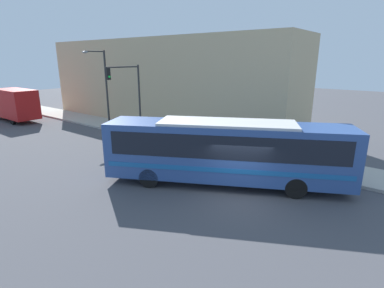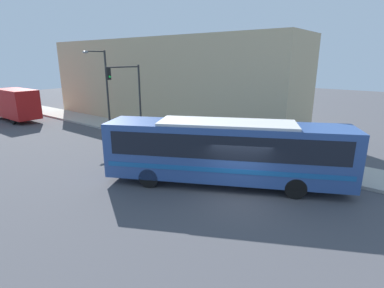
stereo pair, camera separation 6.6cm
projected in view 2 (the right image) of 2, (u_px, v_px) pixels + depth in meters
name	position (u px, v px, depth m)	size (l,w,h in m)	color
ground_plane	(240.00, 196.00, 14.48)	(120.00, 120.00, 0.00)	#47474C
sidewalk	(99.00, 122.00, 31.00)	(3.33, 70.00, 0.17)	#A8A399
building_facade	(162.00, 82.00, 30.69)	(6.00, 28.83, 8.31)	tan
city_bus	(226.00, 149.00, 15.29)	(7.89, 12.03, 3.37)	#2D4C8C
delivery_truck	(15.00, 104.00, 31.68)	(2.37, 7.33, 3.37)	#B21919
fire_hydrant	(216.00, 144.00, 21.03)	(0.28, 0.38, 0.84)	#999999
traffic_light_pole	(129.00, 88.00, 24.03)	(3.28, 0.35, 5.76)	#2D2D2D
parking_meter	(186.00, 132.00, 22.52)	(0.14, 0.14, 1.33)	#2D2D2D
street_lamp	(104.00, 83.00, 27.31)	(2.29, 0.28, 6.95)	#2D2D2D
pedestrian_near_corner	(242.00, 137.00, 21.27)	(0.34, 0.34, 1.66)	#23283D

